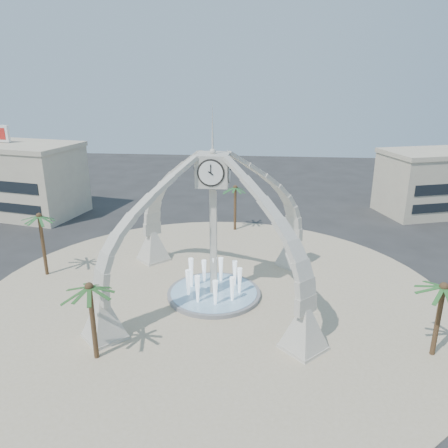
# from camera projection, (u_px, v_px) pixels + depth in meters

# --- Properties ---
(ground) EXTENTS (140.00, 140.00, 0.00)m
(ground) POSITION_uv_depth(u_px,v_px,m) (214.00, 296.00, 37.59)
(ground) COLOR #282828
(ground) RESTS_ON ground
(plaza) EXTENTS (40.00, 40.00, 0.06)m
(plaza) POSITION_uv_depth(u_px,v_px,m) (214.00, 296.00, 37.58)
(plaza) COLOR #C2B090
(plaza) RESTS_ON ground
(clock_tower) EXTENTS (17.94, 17.94, 16.30)m
(clock_tower) POSITION_uv_depth(u_px,v_px,m) (213.00, 225.00, 35.50)
(clock_tower) COLOR beige
(clock_tower) RESTS_ON ground
(fountain) EXTENTS (8.00, 8.00, 3.62)m
(fountain) POSITION_uv_depth(u_px,v_px,m) (214.00, 293.00, 37.49)
(fountain) COLOR gray
(fountain) RESTS_ON ground
(building_nw) EXTENTS (23.75, 13.73, 11.90)m
(building_nw) POSITION_uv_depth(u_px,v_px,m) (1.00, 177.00, 59.69)
(building_nw) COLOR beige
(building_nw) RESTS_ON ground
(palm_east) EXTENTS (4.33, 4.33, 5.82)m
(palm_east) POSITION_uv_depth(u_px,v_px,m) (444.00, 288.00, 28.04)
(palm_east) COLOR brown
(palm_east) RESTS_ON ground
(palm_west) EXTENTS (4.42, 4.42, 6.54)m
(palm_west) POSITION_uv_depth(u_px,v_px,m) (39.00, 217.00, 39.74)
(palm_west) COLOR brown
(palm_west) RESTS_ON ground
(palm_north) EXTENTS (4.40, 4.40, 6.02)m
(palm_north) POSITION_uv_depth(u_px,v_px,m) (235.00, 188.00, 52.02)
(palm_north) COLOR brown
(palm_north) RESTS_ON ground
(palm_south) EXTENTS (4.20, 4.20, 5.98)m
(palm_south) POSITION_uv_depth(u_px,v_px,m) (89.00, 288.00, 27.66)
(palm_south) COLOR brown
(palm_south) RESTS_ON ground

